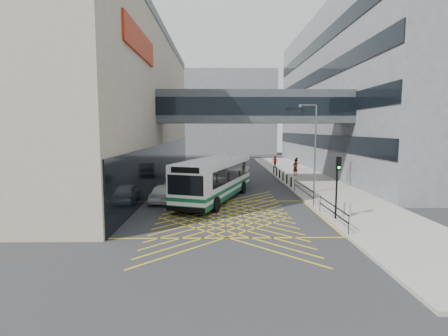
{
  "coord_description": "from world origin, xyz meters",
  "views": [
    {
      "loc": [
        -0.41,
        -21.52,
        5.45
      ],
      "look_at": [
        0.0,
        4.0,
        2.6
      ],
      "focal_mm": 28.0,
      "sensor_mm": 36.0,
      "label": 1
    }
  ],
  "objects_px": {
    "car_white": "(164,193)",
    "pedestrian_c": "(275,162)",
    "street_lamp": "(314,143)",
    "litter_bin": "(347,209)",
    "pedestrian_b": "(297,164)",
    "car_silver": "(230,177)",
    "bus": "(216,178)",
    "pedestrian_a": "(295,167)",
    "car_dark": "(196,169)",
    "traffic_light": "(337,179)"
  },
  "relations": [
    {
      "from": "car_silver",
      "to": "car_white",
      "type": "bearing_deg",
      "value": 54.09
    },
    {
      "from": "car_silver",
      "to": "pedestrian_b",
      "type": "distance_m",
      "value": 13.57
    },
    {
      "from": "car_silver",
      "to": "street_lamp",
      "type": "xyz_separation_m",
      "value": [
        6.85,
        -5.45,
        3.62
      ]
    },
    {
      "from": "car_dark",
      "to": "traffic_light",
      "type": "bearing_deg",
      "value": 125.36
    },
    {
      "from": "car_silver",
      "to": "litter_bin",
      "type": "height_order",
      "value": "car_silver"
    },
    {
      "from": "car_white",
      "to": "street_lamp",
      "type": "height_order",
      "value": "street_lamp"
    },
    {
      "from": "pedestrian_b",
      "to": "pedestrian_c",
      "type": "bearing_deg",
      "value": 98.82
    },
    {
      "from": "bus",
      "to": "pedestrian_a",
      "type": "relative_size",
      "value": 6.26
    },
    {
      "from": "litter_bin",
      "to": "pedestrian_a",
      "type": "height_order",
      "value": "pedestrian_a"
    },
    {
      "from": "litter_bin",
      "to": "pedestrian_c",
      "type": "relative_size",
      "value": 0.51
    },
    {
      "from": "street_lamp",
      "to": "pedestrian_a",
      "type": "distance_m",
      "value": 11.1
    },
    {
      "from": "bus",
      "to": "street_lamp",
      "type": "distance_m",
      "value": 8.87
    },
    {
      "from": "car_silver",
      "to": "pedestrian_a",
      "type": "xyz_separation_m",
      "value": [
        7.7,
        5.13,
        0.39
      ]
    },
    {
      "from": "traffic_light",
      "to": "car_silver",
      "type": "bearing_deg",
      "value": 110.94
    },
    {
      "from": "car_dark",
      "to": "pedestrian_b",
      "type": "bearing_deg",
      "value": -152.4
    },
    {
      "from": "car_white",
      "to": "street_lamp",
      "type": "relative_size",
      "value": 0.61
    },
    {
      "from": "litter_bin",
      "to": "pedestrian_b",
      "type": "height_order",
      "value": "pedestrian_b"
    },
    {
      "from": "car_silver",
      "to": "litter_bin",
      "type": "xyz_separation_m",
      "value": [
        6.76,
        -13.68,
        -0.13
      ]
    },
    {
      "from": "car_dark",
      "to": "litter_bin",
      "type": "height_order",
      "value": "car_dark"
    },
    {
      "from": "car_silver",
      "to": "pedestrian_b",
      "type": "bearing_deg",
      "value": -136.48
    },
    {
      "from": "street_lamp",
      "to": "pedestrian_c",
      "type": "height_order",
      "value": "street_lamp"
    },
    {
      "from": "litter_bin",
      "to": "pedestrian_a",
      "type": "distance_m",
      "value": 18.84
    },
    {
      "from": "car_white",
      "to": "street_lamp",
      "type": "xyz_separation_m",
      "value": [
        12.05,
        3.15,
        3.62
      ]
    },
    {
      "from": "bus",
      "to": "street_lamp",
      "type": "bearing_deg",
      "value": 35.06
    },
    {
      "from": "car_dark",
      "to": "traffic_light",
      "type": "height_order",
      "value": "traffic_light"
    },
    {
      "from": "car_dark",
      "to": "pedestrian_a",
      "type": "relative_size",
      "value": 2.68
    },
    {
      "from": "traffic_light",
      "to": "pedestrian_c",
      "type": "relative_size",
      "value": 2.29
    },
    {
      "from": "bus",
      "to": "pedestrian_a",
      "type": "bearing_deg",
      "value": 73.94
    },
    {
      "from": "street_lamp",
      "to": "pedestrian_a",
      "type": "xyz_separation_m",
      "value": [
        0.85,
        10.58,
        -3.23
      ]
    },
    {
      "from": "car_silver",
      "to": "street_lamp",
      "type": "height_order",
      "value": "street_lamp"
    },
    {
      "from": "pedestrian_c",
      "to": "pedestrian_a",
      "type": "bearing_deg",
      "value": 136.96
    },
    {
      "from": "traffic_light",
      "to": "car_dark",
      "type": "bearing_deg",
      "value": 113.92
    },
    {
      "from": "car_white",
      "to": "litter_bin",
      "type": "bearing_deg",
      "value": 161.39
    },
    {
      "from": "litter_bin",
      "to": "pedestrian_a",
      "type": "bearing_deg",
      "value": 87.15
    },
    {
      "from": "bus",
      "to": "car_white",
      "type": "relative_size",
      "value": 2.65
    },
    {
      "from": "pedestrian_a",
      "to": "car_dark",
      "type": "bearing_deg",
      "value": -40.85
    },
    {
      "from": "car_dark",
      "to": "pedestrian_c",
      "type": "relative_size",
      "value": 3.11
    },
    {
      "from": "car_silver",
      "to": "litter_bin",
      "type": "bearing_deg",
      "value": 111.53
    },
    {
      "from": "litter_bin",
      "to": "pedestrian_b",
      "type": "distance_m",
      "value": 23.92
    },
    {
      "from": "car_dark",
      "to": "street_lamp",
      "type": "distance_m",
      "value": 16.12
    },
    {
      "from": "car_white",
      "to": "pedestrian_c",
      "type": "height_order",
      "value": "pedestrian_c"
    },
    {
      "from": "traffic_light",
      "to": "pedestrian_a",
      "type": "xyz_separation_m",
      "value": [
        1.85,
        19.58,
        -1.47
      ]
    },
    {
      "from": "bus",
      "to": "pedestrian_b",
      "type": "distance_m",
      "value": 20.74
    },
    {
      "from": "car_silver",
      "to": "pedestrian_b",
      "type": "relative_size",
      "value": 2.74
    },
    {
      "from": "traffic_light",
      "to": "street_lamp",
      "type": "bearing_deg",
      "value": 82.58
    },
    {
      "from": "car_dark",
      "to": "car_silver",
      "type": "distance_m",
      "value": 7.22
    },
    {
      "from": "bus",
      "to": "litter_bin",
      "type": "xyz_separation_m",
      "value": [
        8.05,
        -5.83,
        -1.16
      ]
    },
    {
      "from": "bus",
      "to": "car_dark",
      "type": "xyz_separation_m",
      "value": [
        -2.48,
        14.01,
        -0.95
      ]
    },
    {
      "from": "pedestrian_a",
      "to": "pedestrian_b",
      "type": "relative_size",
      "value": 1.13
    },
    {
      "from": "car_white",
      "to": "pedestrian_c",
      "type": "distance_m",
      "value": 24.68
    }
  ]
}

